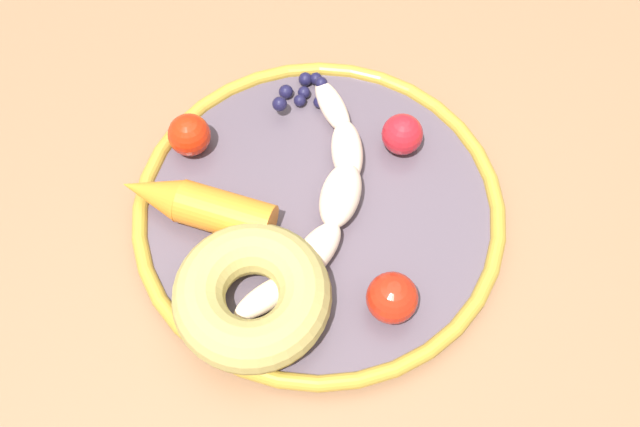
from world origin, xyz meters
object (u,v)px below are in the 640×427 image
(tomato_mid, at_px, (402,134))
(blueberry_pile, at_px, (301,91))
(carrot_orange, at_px, (196,205))
(tomato_near, at_px, (392,298))
(donut, at_px, (252,296))
(tomato_far, at_px, (189,135))
(plate, at_px, (320,215))
(dining_table, at_px, (295,269))
(banana, at_px, (327,199))

(tomato_mid, bearing_deg, blueberry_pile, -42.69)
(carrot_orange, relative_size, tomato_near, 3.27)
(donut, bearing_deg, tomato_far, -79.21)
(plate, height_order, carrot_orange, carrot_orange)
(blueberry_pile, distance_m, tomato_mid, 0.09)
(dining_table, height_order, blueberry_pile, blueberry_pile)
(dining_table, height_order, donut, donut)
(plate, height_order, tomato_far, tomato_far)
(donut, xyz_separation_m, tomato_near, (-0.10, 0.02, -0.00))
(tomato_near, bearing_deg, dining_table, -58.34)
(plate, bearing_deg, carrot_orange, -9.67)
(plate, height_order, blueberry_pile, blueberry_pile)
(blueberry_pile, distance_m, tomato_far, 0.10)
(dining_table, height_order, plate, plate)
(tomato_mid, distance_m, tomato_far, 0.17)
(tomato_near, distance_m, tomato_mid, 0.14)
(banana, height_order, tomato_far, tomato_far)
(banana, height_order, blueberry_pile, banana)
(banana, relative_size, donut, 1.83)
(banana, distance_m, blueberry_pile, 0.11)
(blueberry_pile, bearing_deg, tomato_near, 98.01)
(plate, relative_size, tomato_near, 7.78)
(blueberry_pile, xyz_separation_m, tomato_mid, (-0.07, 0.06, 0.01))
(tomato_near, distance_m, tomato_far, 0.21)
(plate, distance_m, tomato_near, 0.09)
(plate, height_order, tomato_near, tomato_near)
(carrot_orange, xyz_separation_m, tomato_mid, (-0.17, -0.03, -0.00))
(donut, height_order, blueberry_pile, donut)
(tomato_near, height_order, tomato_mid, tomato_near)
(banana, height_order, tomato_near, tomato_near)
(plate, relative_size, tomato_mid, 8.73)
(tomato_mid, bearing_deg, banana, 32.39)
(blueberry_pile, distance_m, tomato_near, 0.20)
(dining_table, distance_m, plate, 0.10)
(tomato_mid, height_order, tomato_far, tomato_far)
(plate, height_order, donut, donut)
(tomato_near, height_order, tomato_far, tomato_near)
(tomato_near, bearing_deg, carrot_orange, -38.93)
(banana, xyz_separation_m, tomato_mid, (-0.07, -0.04, 0.00))
(dining_table, height_order, banana, banana)
(plate, xyz_separation_m, tomato_near, (-0.03, 0.09, 0.02))
(dining_table, xyz_separation_m, banana, (-0.03, -0.00, 0.11))
(dining_table, height_order, tomato_mid, tomato_mid)
(donut, bearing_deg, plate, -132.89)
(tomato_far, bearing_deg, donut, 100.79)
(banana, bearing_deg, plate, 36.53)
(donut, relative_size, tomato_near, 3.04)
(tomato_mid, bearing_deg, dining_table, 24.55)
(dining_table, distance_m, blueberry_pile, 0.16)
(carrot_orange, distance_m, tomato_mid, 0.17)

